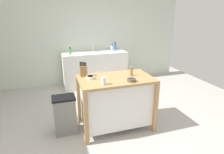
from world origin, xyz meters
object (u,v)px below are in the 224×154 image
object	(u,v)px
bowl_ceramic_small	(131,80)
bottle_dish_soap	(70,51)
drinking_cup	(103,81)
bowl_stoneware_deep	(90,77)
bottle_hand_soap	(115,46)
kitchen_island	(116,100)
bottle_spray_cleaner	(112,48)
knife_block	(83,71)
trash_bin	(65,115)
sink_faucet	(93,47)
pepper_grinder	(131,71)

from	to	relation	value
bowl_ceramic_small	bottle_dish_soap	distance (m)	2.39
drinking_cup	bottle_dish_soap	size ratio (longest dim) A/B	0.65
bowl_stoneware_deep	bottle_hand_soap	size ratio (longest dim) A/B	0.58
kitchen_island	bottle_spray_cleaner	bearing A→B (deg)	73.58
drinking_cup	bottle_hand_soap	xyz separation A→B (m)	(1.01, 2.44, 0.06)
knife_block	bottle_hand_soap	size ratio (longest dim) A/B	1.08
bottle_spray_cleaner	trash_bin	bearing A→B (deg)	-125.94
drinking_cup	trash_bin	bearing A→B (deg)	149.88
bowl_ceramic_small	bottle_hand_soap	size ratio (longest dim) A/B	0.60
bottle_spray_cleaner	bottle_hand_soap	bearing A→B (deg)	42.13
bottle_hand_soap	knife_block	bearing A→B (deg)	-121.89
drinking_cup	kitchen_island	bearing A→B (deg)	40.58
kitchen_island	sink_faucet	xyz separation A→B (m)	(0.14, 2.25, 0.51)
bowl_stoneware_deep	sink_faucet	world-z (taller)	sink_faucet
bottle_hand_soap	bottle_dish_soap	distance (m)	1.23
drinking_cup	bottle_hand_soap	world-z (taller)	bottle_hand_soap
kitchen_island	bottle_dish_soap	distance (m)	2.18
kitchen_island	bottle_dish_soap	xyz separation A→B (m)	(-0.49, 2.07, 0.48)
bowl_stoneware_deep	sink_faucet	distance (m)	2.23
kitchen_island	trash_bin	world-z (taller)	kitchen_island
bowl_stoneware_deep	trash_bin	xyz separation A→B (m)	(-0.44, 0.02, -0.60)
pepper_grinder	bottle_dish_soap	xyz separation A→B (m)	(-0.77, 2.03, 0.01)
bowl_ceramic_small	bottle_hand_soap	bearing A→B (deg)	76.84
bowl_ceramic_small	sink_faucet	xyz separation A→B (m)	(-0.03, 2.48, 0.10)
bottle_spray_cleaner	bottle_dish_soap	size ratio (longest dim) A/B	1.05
sink_faucet	bottle_hand_soap	world-z (taller)	bottle_hand_soap
bowl_stoneware_deep	pepper_grinder	bearing A→B (deg)	-3.91
kitchen_island	drinking_cup	world-z (taller)	drinking_cup
bottle_hand_soap	sink_faucet	bearing A→B (deg)	176.21
pepper_grinder	bottle_dish_soap	size ratio (longest dim) A/B	0.96
bowl_ceramic_small	bottle_spray_cleaner	bearing A→B (deg)	79.09
bowl_stoneware_deep	bottle_hand_soap	bearing A→B (deg)	61.90
bowl_ceramic_small	pepper_grinder	xyz separation A→B (m)	(0.11, 0.26, 0.05)
knife_block	bottle_dish_soap	world-z (taller)	knife_block
kitchen_island	drinking_cup	size ratio (longest dim) A/B	10.81
trash_bin	bottle_spray_cleaner	size ratio (longest dim) A/B	3.54
trash_bin	bottle_hand_soap	world-z (taller)	bottle_hand_soap
pepper_grinder	knife_block	bearing A→B (deg)	163.34
knife_block	bowl_stoneware_deep	bearing A→B (deg)	-67.01
bottle_hand_soap	bottle_dish_soap	bearing A→B (deg)	-173.43
kitchen_island	bottle_hand_soap	size ratio (longest dim) A/B	5.25
kitchen_island	trash_bin	distance (m)	0.86
drinking_cup	bottle_spray_cleaner	distance (m)	2.49
drinking_cup	trash_bin	distance (m)	0.90
kitchen_island	knife_block	xyz separation A→B (m)	(-0.47, 0.26, 0.48)
bowl_ceramic_small	drinking_cup	distance (m)	0.44
pepper_grinder	bottle_spray_cleaner	size ratio (longest dim) A/B	0.92
knife_block	pepper_grinder	size ratio (longest dim) A/B	1.49
knife_block	bottle_dish_soap	size ratio (longest dim) A/B	1.44
bowl_stoneware_deep	bottle_spray_cleaner	xyz separation A→B (m)	(1.01, 2.02, 0.07)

